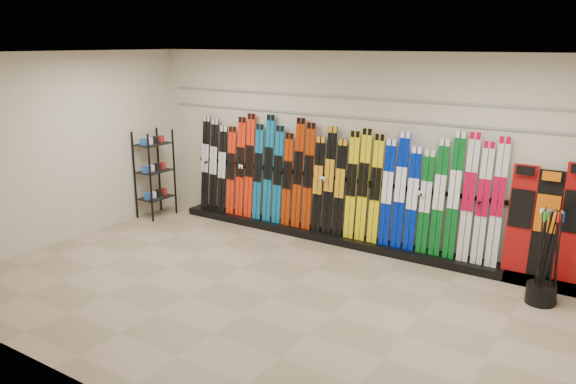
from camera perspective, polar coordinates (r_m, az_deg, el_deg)
The scene contains 12 objects.
floor at distance 7.24m, azimuth -1.78°, elevation -10.62°, with size 8.00×8.00×0.00m, color gray.
back_wall at distance 8.85m, azimuth 7.43°, elevation 4.26°, with size 8.00×8.00×0.00m, color beige.
left_wall at distance 9.55m, azimuth -22.05°, elevation 4.07°, with size 5.00×5.00×0.00m, color beige.
ceiling at distance 6.53m, azimuth -2.00°, elevation 13.86°, with size 8.00×8.00×0.00m, color silver.
ski_rack_base at distance 8.94m, azimuth 7.80°, elevation -5.22°, with size 8.00×0.40×0.12m, color black.
skis at distance 8.99m, azimuth 4.29°, elevation 1.04°, with size 5.38×0.20×1.83m.
snowboards at distance 8.06m, azimuth 26.91°, elevation -3.07°, with size 1.59×0.24×1.54m.
accessory_rack at distance 10.55m, azimuth -13.38°, elevation 1.80°, with size 0.40×0.60×1.59m, color black.
pole_bin at distance 7.69m, azimuth 24.28°, elevation -9.40°, with size 0.36×0.36×0.25m, color black.
ski_poles at distance 7.52m, azimuth 24.84°, elevation -6.02°, with size 0.31×0.30×1.18m.
slatwall_rail_0 at distance 8.75m, azimuth 7.48°, elevation 7.46°, with size 7.60×0.02×0.03m, color gray.
slatwall_rail_1 at distance 8.72m, azimuth 7.55°, elevation 9.41°, with size 7.60×0.02×0.03m, color gray.
Camera 1 is at (3.74, -5.35, 3.13)m, focal length 35.00 mm.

